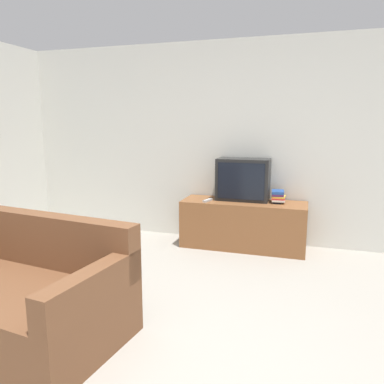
# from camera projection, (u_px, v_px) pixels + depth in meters

# --- Properties ---
(ground_plane) EXTENTS (14.00, 14.00, 0.00)m
(ground_plane) POSITION_uv_depth(u_px,v_px,m) (141.00, 384.00, 2.27)
(ground_plane) COLOR #9E998E
(wall_back) EXTENTS (9.00, 0.06, 2.60)m
(wall_back) POSITION_uv_depth(u_px,v_px,m) (237.00, 143.00, 4.88)
(wall_back) COLOR silver
(wall_back) RESTS_ON ground_plane
(tv_stand) EXTENTS (1.54, 0.52, 0.59)m
(tv_stand) POSITION_uv_depth(u_px,v_px,m) (243.00, 224.00, 4.73)
(tv_stand) COLOR brown
(tv_stand) RESTS_ON ground_plane
(television) EXTENTS (0.66, 0.33, 0.53)m
(television) POSITION_uv_depth(u_px,v_px,m) (243.00, 179.00, 4.72)
(television) COLOR black
(television) RESTS_ON tv_stand
(couch) EXTENTS (1.97, 1.16, 0.84)m
(couch) POSITION_uv_depth(u_px,v_px,m) (9.00, 294.00, 2.85)
(couch) COLOR brown
(couch) RESTS_ON ground_plane
(book_stack) EXTENTS (0.18, 0.25, 0.15)m
(book_stack) POSITION_uv_depth(u_px,v_px,m) (278.00, 197.00, 4.60)
(book_stack) COLOR black
(book_stack) RESTS_ON tv_stand
(remote_on_stand) EXTENTS (0.09, 0.18, 0.02)m
(remote_on_stand) POSITION_uv_depth(u_px,v_px,m) (208.00, 200.00, 4.68)
(remote_on_stand) COLOR #B7B7B7
(remote_on_stand) RESTS_ON tv_stand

